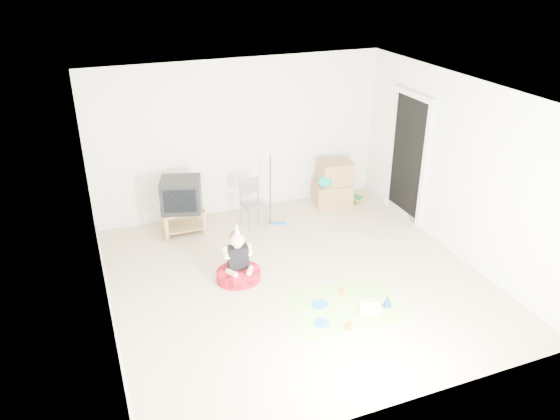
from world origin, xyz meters
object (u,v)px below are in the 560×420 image
object	(u,v)px
tv_stand	(183,219)
crt_tv	(181,195)
cardboard_boxes	(333,185)
seated_woman	(238,268)
folding_chair	(254,204)
birthday_cake	(370,309)

from	to	relation	value
tv_stand	crt_tv	bearing A→B (deg)	26.57
crt_tv	cardboard_boxes	bearing A→B (deg)	18.89
seated_woman	crt_tv	bearing A→B (deg)	103.61
folding_chair	cardboard_boxes	size ratio (longest dim) A/B	1.00
tv_stand	cardboard_boxes	xyz separation A→B (m)	(2.71, 0.11, 0.13)
cardboard_boxes	birthday_cake	world-z (taller)	cardboard_boxes
seated_woman	tv_stand	bearing A→B (deg)	103.61
tv_stand	crt_tv	world-z (taller)	crt_tv
crt_tv	folding_chair	world-z (taller)	crt_tv
tv_stand	folding_chair	distance (m)	1.16
crt_tv	cardboard_boxes	xyz separation A→B (m)	(2.71, 0.11, -0.29)
tv_stand	folding_chair	size ratio (longest dim) A/B	0.83
folding_chair	seated_woman	world-z (taller)	seated_woman
crt_tv	cardboard_boxes	size ratio (longest dim) A/B	0.76
tv_stand	birthday_cake	distance (m)	3.42
crt_tv	birthday_cake	bearing A→B (deg)	-42.81
birthday_cake	seated_woman	bearing A→B (deg)	136.08
crt_tv	birthday_cake	size ratio (longest dim) A/B	1.84
tv_stand	crt_tv	distance (m)	0.43
cardboard_boxes	birthday_cake	bearing A→B (deg)	-107.84
crt_tv	cardboard_boxes	world-z (taller)	crt_tv
tv_stand	folding_chair	world-z (taller)	folding_chair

